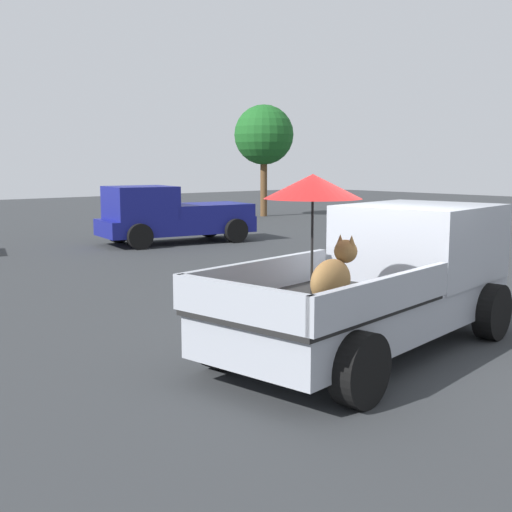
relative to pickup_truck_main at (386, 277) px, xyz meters
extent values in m
plane|color=#2D3033|center=(-0.43, -0.06, -0.97)|extent=(80.00, 80.00, 0.00)
cylinder|color=black|center=(1.15, 1.17, -0.57)|extent=(0.83, 0.40, 0.80)
cylinder|color=black|center=(1.44, -0.77, -0.57)|extent=(0.83, 0.40, 0.80)
cylinder|color=black|center=(-2.31, 0.65, -0.57)|extent=(0.83, 0.40, 0.80)
cylinder|color=black|center=(-2.02, -1.29, -0.57)|extent=(0.83, 0.40, 0.80)
cube|color=#9EA3AD|center=(-0.43, -0.06, -0.40)|extent=(5.21, 2.52, 0.50)
cube|color=#9EA3AD|center=(0.95, 0.15, 0.39)|extent=(2.35, 2.15, 1.08)
cube|color=#4C606B|center=(1.94, 0.29, 0.59)|extent=(0.31, 1.71, 0.64)
cube|color=black|center=(-1.57, -0.23, -0.12)|extent=(3.04, 2.24, 0.06)
cube|color=#9EA3AD|center=(-1.71, 0.68, 0.11)|extent=(2.78, 0.51, 0.40)
cube|color=#9EA3AD|center=(-1.44, -1.14, 0.11)|extent=(2.78, 0.51, 0.40)
cube|color=#9EA3AD|center=(-2.91, -0.43, 0.11)|extent=(0.37, 1.83, 0.40)
ellipsoid|color=olive|center=(-1.53, -0.40, 0.17)|extent=(0.72, 0.42, 0.52)
sphere|color=olive|center=(-1.23, -0.36, 0.49)|extent=(0.32, 0.32, 0.28)
cone|color=olive|center=(-1.24, -0.28, 0.63)|extent=(0.10, 0.10, 0.12)
cone|color=olive|center=(-1.22, -0.44, 0.63)|extent=(0.10, 0.10, 0.12)
cylinder|color=black|center=(-1.72, -0.28, 0.54)|extent=(0.03, 0.03, 1.26)
cone|color=red|center=(-1.72, -0.28, 1.27)|extent=(1.28, 1.28, 0.28)
cylinder|color=black|center=(2.64, 11.06, -0.59)|extent=(0.79, 0.38, 0.76)
cylinder|color=black|center=(2.95, 12.93, -0.59)|extent=(0.79, 0.38, 0.76)
cylinder|color=black|center=(5.80, 10.53, -0.59)|extent=(0.79, 0.38, 0.76)
cylinder|color=black|center=(6.11, 12.40, -0.59)|extent=(0.79, 0.38, 0.76)
cube|color=navy|center=(4.38, 11.73, -0.42)|extent=(5.03, 2.57, 0.50)
cube|color=navy|center=(3.19, 11.93, 0.33)|extent=(2.17, 2.09, 1.00)
cube|color=navy|center=(5.36, 11.57, 0.03)|extent=(2.96, 2.22, 0.40)
cylinder|color=brown|center=(13.31, 17.82, 0.45)|extent=(0.32, 0.32, 2.83)
sphere|color=#19561E|center=(13.31, 17.82, 2.84)|extent=(2.77, 2.77, 2.77)
camera|label=1|loc=(-7.04, -5.54, 1.54)|focal=45.94mm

